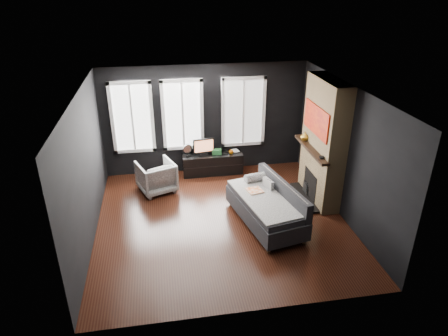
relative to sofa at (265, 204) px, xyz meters
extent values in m
plane|color=black|center=(-0.85, 0.21, -0.43)|extent=(5.00, 5.00, 0.00)
plane|color=white|center=(-0.85, 0.21, 2.27)|extent=(5.00, 5.00, 0.00)
cube|color=black|center=(-0.85, 2.71, 0.92)|extent=(5.00, 0.02, 2.70)
cube|color=black|center=(-3.35, 0.21, 0.92)|extent=(0.02, 5.00, 2.70)
cube|color=black|center=(1.65, 0.21, 0.92)|extent=(0.02, 5.00, 2.70)
cube|color=gray|center=(0.15, 0.37, 0.19)|extent=(0.16, 0.34, 0.33)
imported|color=white|center=(-2.13, 1.74, -0.03)|extent=(0.98, 0.95, 0.80)
imported|color=orange|center=(-0.25, 2.40, 0.14)|extent=(0.13, 0.12, 0.11)
imported|color=#C0B79A|center=(-0.19, 2.54, 0.20)|extent=(0.16, 0.06, 0.22)
cube|color=#296E35|center=(-0.61, 2.44, 0.15)|extent=(0.24, 0.17, 0.13)
imported|color=gold|center=(1.20, 1.26, 0.89)|extent=(0.25, 0.26, 0.19)
cylinder|color=black|center=(1.20, 0.26, 0.82)|extent=(0.12, 0.12, 0.04)
camera|label=1|loc=(-1.96, -6.62, 4.08)|focal=32.00mm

